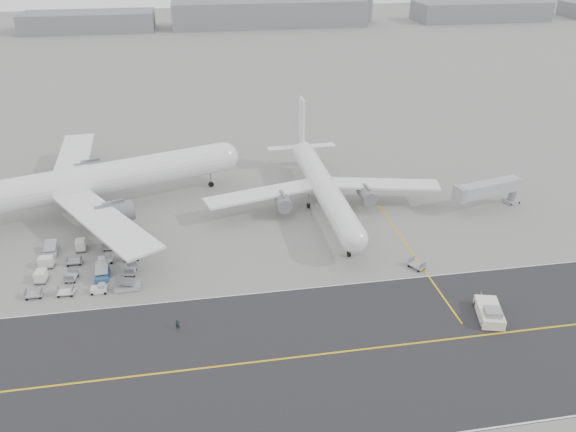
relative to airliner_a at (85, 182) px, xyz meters
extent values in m
plane|color=gray|center=(29.35, -32.33, -6.59)|extent=(700.00, 700.00, 0.00)
cube|color=#28282A|center=(34.35, -50.33, -6.58)|extent=(220.00, 32.00, 0.02)
cube|color=gold|center=(34.35, -50.33, -6.56)|extent=(220.00, 0.30, 0.01)
cube|color=silver|center=(34.35, -34.53, -6.56)|extent=(220.00, 0.25, 0.01)
cube|color=gold|center=(59.35, -27.33, -6.57)|extent=(0.30, 40.00, 0.01)
cylinder|color=white|center=(1.53, 0.49, 0.03)|extent=(55.65, 23.28, 6.46)
sphere|color=white|center=(28.37, 9.05, 0.03)|extent=(6.33, 6.33, 6.33)
cube|color=white|center=(5.39, -16.13, -0.77)|extent=(22.09, 29.92, 0.45)
cube|color=white|center=(-4.95, 16.27, -0.77)|extent=(8.85, 31.30, 0.45)
cylinder|color=slate|center=(6.39, -10.22, -2.39)|extent=(7.76, 5.90, 4.00)
cylinder|color=slate|center=(-0.71, 12.04, -2.39)|extent=(7.76, 5.90, 4.00)
cylinder|color=black|center=(25.10, 8.01, -5.98)|extent=(1.31, 0.85, 1.22)
cylinder|color=black|center=(0.74, -3.83, -5.98)|extent=(1.31, 0.85, 1.22)
cylinder|color=black|center=(-1.61, 3.55, -5.98)|extent=(1.31, 0.85, 1.22)
cylinder|color=gray|center=(25.10, 8.01, -4.28)|extent=(0.36, 0.36, 3.39)
cylinder|color=white|center=(47.51, -7.56, -1.62)|extent=(5.51, 42.36, 4.85)
sphere|color=white|center=(47.84, -28.70, -1.62)|extent=(4.75, 4.75, 4.75)
cone|color=white|center=(47.16, 14.62, -1.26)|extent=(4.49, 8.32, 4.36)
cube|color=white|center=(47.15, 15.13, 5.45)|extent=(0.57, 4.65, 10.32)
cube|color=white|center=(42.89, 15.32, -1.13)|extent=(7.77, 2.44, 0.25)
cube|color=white|center=(51.40, 15.46, -1.13)|extent=(7.77, 2.44, 0.25)
cube|color=white|center=(34.73, -6.73, -2.22)|extent=(23.76, 10.95, 0.45)
cube|color=white|center=(60.26, -6.33, -2.22)|extent=(23.77, 10.28, 0.45)
cylinder|color=slate|center=(38.76, -8.73, -3.44)|extent=(3.09, 5.20, 3.01)
cylinder|color=slate|center=(56.29, -8.45, -3.44)|extent=(3.09, 5.20, 3.01)
cylinder|color=black|center=(47.80, -26.12, -6.06)|extent=(0.52, 1.06, 1.05)
cylinder|color=black|center=(44.58, -6.06, -6.06)|extent=(0.52, 1.06, 1.05)
cylinder|color=black|center=(50.39, -5.96, -6.06)|extent=(0.52, 1.06, 1.05)
cylinder|color=gray|center=(47.80, -26.12, -4.79)|extent=(0.36, 0.36, 2.55)
cube|color=silver|center=(63.93, -46.57, -5.66)|extent=(4.93, 7.38, 1.53)
cube|color=#99999E|center=(63.53, -48.04, -4.52)|extent=(2.89, 2.73, 0.98)
cylinder|color=gray|center=(65.01, -42.57, -6.04)|extent=(0.91, 2.78, 0.17)
cylinder|color=black|center=(61.87, -48.72, -6.10)|extent=(0.68, 1.06, 0.98)
cylinder|color=black|center=(64.61, -49.46, -6.10)|extent=(0.68, 1.06, 0.98)
cylinder|color=black|center=(63.24, -43.67, -6.10)|extent=(0.68, 1.06, 0.98)
cylinder|color=black|center=(65.98, -44.41, -6.10)|extent=(0.68, 1.06, 0.98)
cylinder|color=gray|center=(87.48, -10.80, -4.59)|extent=(1.60, 1.60, 3.99)
cube|color=#99999E|center=(87.48, -10.80, -6.24)|extent=(3.13, 3.13, 0.70)
cube|color=#A2A1A6|center=(80.69, -12.43, -2.00)|extent=(15.20, 6.20, 2.59)
cube|color=#99999E|center=(73.71, -14.10, -2.00)|extent=(1.91, 3.38, 2.99)
cylinder|color=black|center=(88.29, -9.48, -6.29)|extent=(0.43, 0.65, 0.60)
imported|color=black|center=(17.88, -41.50, -5.76)|extent=(0.62, 0.42, 1.66)
camera|label=1|loc=(22.76, -108.26, 45.97)|focal=35.00mm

